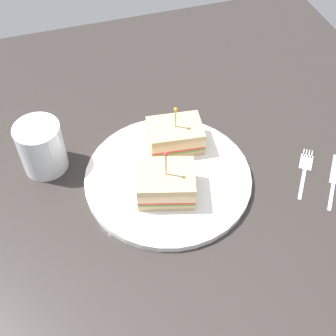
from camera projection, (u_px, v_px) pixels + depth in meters
The scene contains 7 objects.
ground_plane at pixel (168, 183), 80.13cm from camera, with size 106.58×106.58×2.00cm, color #2D2826.
plate at pixel (168, 178), 78.90cm from camera, with size 29.10×29.10×1.21cm, color white.
sandwich_half_front at pixel (166, 183), 74.12cm from camera, with size 11.07×9.83×10.06cm.
sandwich_half_back at pixel (175, 135), 81.48cm from camera, with size 10.38×7.99×9.04cm.
drink_glass at pixel (42, 149), 78.36cm from camera, with size 7.94×7.94×9.38cm.
fork at pixel (305, 168), 80.96cm from camera, with size 8.04×10.48×0.35cm.
knife at pixel (334, 178), 79.42cm from camera, with size 8.86×11.13×0.35cm.
Camera 1 is at (14.84, 47.64, 61.75)cm, focal length 48.17 mm.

